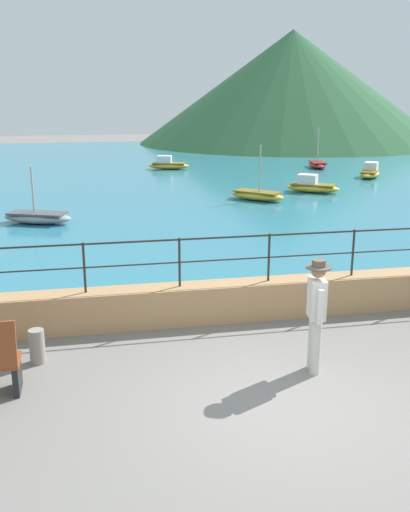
# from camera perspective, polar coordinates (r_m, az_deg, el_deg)

# --- Properties ---
(ground_plane) EXTENTS (120.00, 120.00, 0.00)m
(ground_plane) POSITION_cam_1_polar(r_m,az_deg,el_deg) (7.91, 7.50, -14.79)
(ground_plane) COLOR slate
(promenade_wall) EXTENTS (20.00, 0.56, 0.70)m
(promenade_wall) POSITION_cam_1_polar(r_m,az_deg,el_deg) (10.55, 1.97, -4.56)
(promenade_wall) COLOR tan
(promenade_wall) RESTS_ON ground
(railing) EXTENTS (18.44, 0.04, 0.90)m
(railing) POSITION_cam_1_polar(r_m,az_deg,el_deg) (10.26, 2.02, 0.52)
(railing) COLOR #282623
(railing) RESTS_ON promenade_wall
(lake_water) EXTENTS (64.00, 44.32, 0.06)m
(lake_water) POSITION_cam_1_polar(r_m,az_deg,el_deg) (32.59, -7.38, 8.50)
(lake_water) COLOR teal
(lake_water) RESTS_ON ground
(hill_main) EXTENTS (27.54, 27.54, 9.81)m
(hill_main) POSITION_cam_1_polar(r_m,az_deg,el_deg) (53.36, 8.70, 16.41)
(hill_main) COLOR #285633
(hill_main) RESTS_ON ground
(person_walking) EXTENTS (0.38, 0.56, 1.75)m
(person_walking) POSITION_cam_1_polar(r_m,az_deg,el_deg) (8.52, 11.14, -5.38)
(person_walking) COLOR beige
(person_walking) RESTS_ON ground
(bollard) EXTENTS (0.24, 0.24, 0.55)m
(bollard) POSITION_cam_1_polar(r_m,az_deg,el_deg) (9.27, -16.55, -8.70)
(bollard) COLOR gray
(bollard) RESTS_ON ground
(boat_0) EXTENTS (2.06, 2.40, 0.76)m
(boat_0) POSITION_cam_1_polar(r_m,az_deg,el_deg) (30.61, 16.29, 8.11)
(boat_0) COLOR gold
(boat_0) RESTS_ON lake_water
(boat_1) EXTENTS (1.31, 2.43, 2.34)m
(boat_1) POSITION_cam_1_polar(r_m,az_deg,el_deg) (34.16, 11.25, 9.05)
(boat_1) COLOR red
(boat_1) RESTS_ON lake_water
(boat_2) EXTENTS (2.47, 1.71, 1.84)m
(boat_2) POSITION_cam_1_polar(r_m,az_deg,el_deg) (19.22, -16.50, 3.78)
(boat_2) COLOR gray
(boat_2) RESTS_ON lake_water
(boat_3) EXTENTS (2.45, 1.45, 0.76)m
(boat_3) POSITION_cam_1_polar(r_m,az_deg,el_deg) (32.98, -3.75, 9.19)
(boat_3) COLOR gold
(boat_3) RESTS_ON lake_water
(boat_5) EXTENTS (2.25, 2.28, 2.18)m
(boat_5) POSITION_cam_1_polar(r_m,az_deg,el_deg) (22.82, 5.29, 6.14)
(boat_5) COLOR gold
(boat_5) RESTS_ON lake_water
(boat_6) EXTENTS (2.41, 2.04, 0.76)m
(boat_6) POSITION_cam_1_polar(r_m,az_deg,el_deg) (25.10, 10.71, 6.94)
(boat_6) COLOR gold
(boat_6) RESTS_ON lake_water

